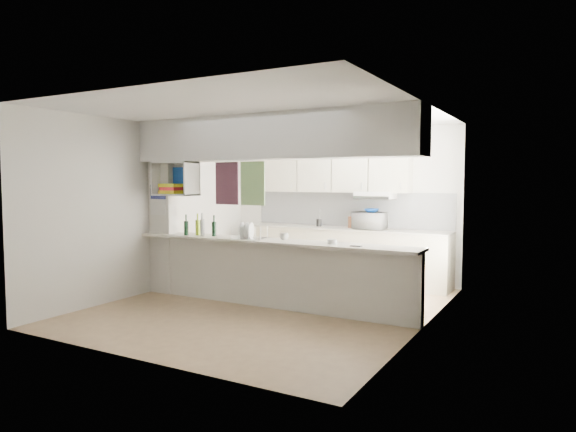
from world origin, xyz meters
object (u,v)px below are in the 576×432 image
Objects in this scene: microwave at (370,221)px; bowl at (372,210)px; wine_bottles at (200,227)px; dish_rack at (249,232)px.

microwave is 0.17m from bowl.
wine_bottles is at bearing -131.00° from bowl.
bowl reaches higher than wine_bottles.
microwave is 1.02× the size of dish_rack.
microwave is at bearing 48.92° from wine_bottles.
wine_bottles is (-0.86, -0.00, 0.03)m from dish_rack.
wine_bottles reaches higher than microwave.
dish_rack is at bearing -115.04° from bowl.
microwave is 2.32m from dish_rack.
wine_bottles is at bearing 167.80° from dish_rack.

